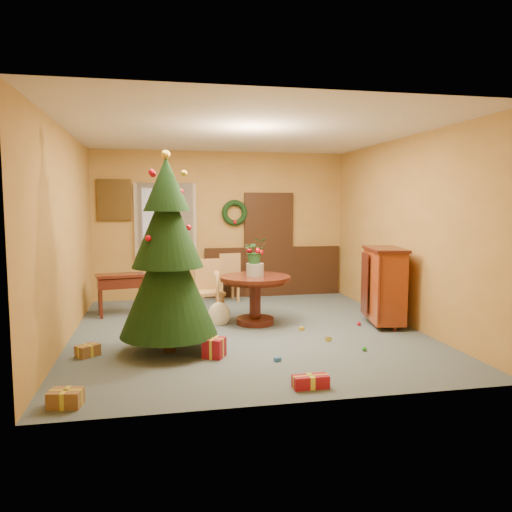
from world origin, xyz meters
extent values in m
plane|color=#3C4B57|center=(0.00, 0.00, 0.00)|extent=(5.50, 5.50, 0.00)
plane|color=silver|center=(0.00, 0.00, 2.90)|extent=(5.50, 5.50, 0.00)
plane|color=olive|center=(0.00, 2.75, 1.45)|extent=(5.00, 0.00, 5.00)
plane|color=olive|center=(0.00, -2.75, 1.45)|extent=(5.00, 0.00, 5.00)
plane|color=olive|center=(-2.50, 0.00, 1.45)|extent=(0.00, 5.50, 5.50)
plane|color=olive|center=(2.50, 0.00, 1.45)|extent=(0.00, 5.50, 5.50)
cube|color=black|center=(1.05, 2.71, 0.50)|extent=(2.80, 0.06, 1.00)
cube|color=black|center=(0.95, 2.70, 1.05)|extent=(1.00, 0.08, 2.10)
cube|color=white|center=(0.95, 2.73, 1.00)|extent=(0.80, 0.03, 1.90)
cube|color=black|center=(-1.10, 2.70, 1.55)|extent=(1.05, 0.08, 1.45)
cube|color=white|center=(-1.10, 2.73, 1.55)|extent=(0.88, 0.03, 1.25)
cube|color=white|center=(-1.48, 2.65, 1.55)|extent=(0.42, 0.02, 1.45)
cube|color=white|center=(-0.72, 2.65, 1.55)|extent=(0.42, 0.02, 1.45)
torus|color=black|center=(0.25, 2.67, 1.70)|extent=(0.51, 0.11, 0.51)
cube|color=#4C3819|center=(-2.05, 2.71, 1.95)|extent=(0.62, 0.05, 0.78)
cube|color=gray|center=(-2.05, 2.74, 1.95)|extent=(0.48, 0.02, 0.62)
cylinder|color=black|center=(0.21, 0.40, 0.73)|extent=(1.10, 1.10, 0.06)
cylinder|color=black|center=(0.21, 0.40, 0.67)|extent=(0.98, 0.98, 0.04)
cylinder|color=black|center=(0.21, 0.40, 0.37)|extent=(0.18, 0.18, 0.61)
cylinder|color=black|center=(0.21, 0.40, 0.05)|extent=(0.59, 0.59, 0.10)
cylinder|color=slate|center=(0.21, 0.40, 0.86)|extent=(0.27, 0.27, 0.20)
imported|color=#1E4C23|center=(0.21, 0.40, 1.15)|extent=(0.35, 0.31, 0.39)
cube|color=olive|center=(-0.46, 0.78, 0.45)|extent=(0.46, 0.46, 0.05)
cube|color=olive|center=(-0.47, 0.97, 0.73)|extent=(0.43, 0.08, 0.50)
cube|color=olive|center=(-0.30, 0.96, 0.22)|extent=(0.05, 0.05, 0.43)
cube|color=olive|center=(-0.64, 0.93, 0.22)|extent=(0.05, 0.05, 0.43)
cube|color=olive|center=(-0.27, 0.62, 0.22)|extent=(0.05, 0.05, 0.43)
cube|color=olive|center=(-0.61, 0.59, 0.22)|extent=(0.05, 0.05, 0.43)
cube|color=olive|center=(0.04, 2.33, 0.44)|extent=(0.47, 0.47, 0.05)
cube|color=olive|center=(0.07, 2.14, 0.70)|extent=(0.41, 0.11, 0.49)
cube|color=olive|center=(-0.09, 2.14, 0.21)|extent=(0.05, 0.05, 0.42)
cube|color=olive|center=(0.23, 2.19, 0.21)|extent=(0.05, 0.05, 0.42)
cube|color=olive|center=(-0.15, 2.46, 0.21)|extent=(0.05, 0.05, 0.42)
cube|color=olive|center=(0.18, 2.52, 0.21)|extent=(0.05, 0.05, 0.42)
cylinder|color=black|center=(-0.85, 1.96, 0.41)|extent=(0.10, 0.10, 0.81)
cylinder|color=black|center=(-0.85, 1.96, 0.82)|extent=(0.33, 0.33, 0.03)
imported|color=#19471E|center=(-0.85, 1.96, 1.06)|extent=(0.30, 0.27, 0.44)
cylinder|color=#382111|center=(-1.15, -0.83, 0.13)|extent=(0.16, 0.16, 0.27)
cone|color=black|center=(-1.15, -0.83, 0.95)|extent=(1.23, 1.23, 1.45)
cone|color=black|center=(-1.15, -0.83, 1.62)|extent=(0.89, 0.89, 1.06)
cone|color=black|center=(-1.15, -0.83, 2.12)|extent=(0.58, 0.58, 0.67)
sphere|color=gold|center=(-1.15, -0.83, 2.48)|extent=(0.11, 0.11, 0.11)
cube|color=black|center=(-1.89, 1.43, 0.68)|extent=(0.85, 0.53, 0.05)
cube|color=black|center=(-1.89, 1.43, 0.56)|extent=(0.80, 0.48, 0.17)
cube|color=black|center=(-2.22, 1.43, 0.33)|extent=(0.10, 0.28, 0.65)
cube|color=black|center=(-1.55, 1.43, 0.33)|extent=(0.10, 0.28, 0.65)
cube|color=#61240B|center=(2.15, -0.08, 0.62)|extent=(0.59, 0.95, 1.10)
cube|color=black|center=(2.15, -0.08, 1.18)|extent=(0.65, 1.01, 0.04)
cylinder|color=black|center=(2.15, -0.45, 0.04)|extent=(0.06, 0.06, 0.08)
cylinder|color=black|center=(2.15, 0.29, 0.04)|extent=(0.06, 0.06, 0.08)
cube|color=brown|center=(-2.15, -2.40, 0.08)|extent=(0.33, 0.26, 0.16)
cube|color=gold|center=(-2.15, -2.40, 0.08)|extent=(0.30, 0.08, 0.16)
cube|color=gold|center=(-2.15, -2.40, 0.08)|extent=(0.08, 0.22, 0.16)
cube|color=maroon|center=(-0.62, -1.18, 0.12)|extent=(0.32, 0.32, 0.24)
cube|color=gold|center=(-0.62, -1.18, 0.12)|extent=(0.23, 0.15, 0.24)
cube|color=gold|center=(-0.62, -1.18, 0.12)|extent=(0.15, 0.23, 0.24)
cube|color=brown|center=(-2.15, -0.83, 0.07)|extent=(0.32, 0.31, 0.14)
cube|color=gold|center=(-2.15, -0.83, 0.07)|extent=(0.22, 0.19, 0.14)
cube|color=gold|center=(-2.15, -0.83, 0.07)|extent=(0.15, 0.16, 0.14)
cube|color=maroon|center=(0.23, -2.40, 0.07)|extent=(0.37, 0.16, 0.13)
cube|color=gold|center=(0.23, -2.40, 0.07)|extent=(0.38, 0.03, 0.13)
cube|color=gold|center=(0.23, -2.40, 0.07)|extent=(0.06, 0.16, 0.13)
cube|color=#285FAF|center=(0.10, -1.50, 0.03)|extent=(0.09, 0.07, 0.05)
sphere|color=#288624|center=(1.29, -1.31, 0.03)|extent=(0.06, 0.06, 0.06)
cube|color=gold|center=(0.81, -0.14, 0.03)|extent=(0.09, 0.09, 0.05)
sphere|color=red|center=(1.76, -0.04, 0.03)|extent=(0.06, 0.06, 0.06)
cube|color=gold|center=(1.00, -0.77, 0.03)|extent=(0.09, 0.07, 0.05)
camera|label=1|loc=(-1.30, -7.13, 1.88)|focal=35.00mm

